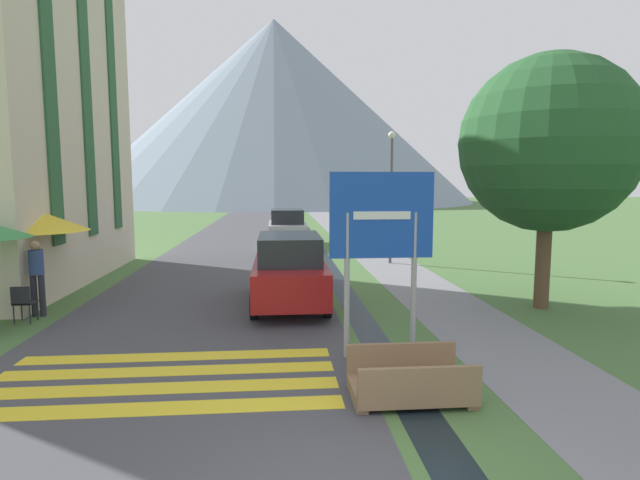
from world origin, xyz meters
TOP-DOWN VIEW (x-y plane):
  - ground_plane at (0.00, 20.00)m, footprint 160.00×160.00m
  - road at (-2.50, 30.00)m, footprint 6.40×60.00m
  - footpath at (3.60, 30.00)m, footprint 2.20×60.00m
  - drainage_channel at (1.20, 30.00)m, footprint 0.60×60.00m
  - crosswalk_marking at (-2.50, 3.52)m, footprint 5.44×2.54m
  - mountain_distant at (-0.98, 80.38)m, footprint 63.99×63.99m
  - road_sign at (1.13, 4.30)m, footprint 1.84×0.11m
  - footbridge at (1.20, 2.54)m, footprint 1.70×1.10m
  - parked_car_near at (-0.40, 8.24)m, footprint 1.87×4.27m
  - parked_car_far at (-0.20, 20.34)m, footprint 1.91×3.93m
  - cafe_chair_far_right at (-6.88, 9.92)m, footprint 0.40×0.40m
  - cafe_chair_near_left at (-6.33, 7.06)m, footprint 0.40×0.40m
  - cafe_umbrella_middle_yellow at (-6.73, 8.86)m, footprint 2.42×2.42m
  - person_standing_terrace at (-6.29, 7.67)m, footprint 0.32×0.32m
  - streetlamp at (3.67, 14.61)m, footprint 0.28×0.28m
  - tree_by_path at (5.88, 7.43)m, footprint 4.28×4.28m

SIDE VIEW (x-z plane):
  - ground_plane at x=0.00m, z-range 0.00..0.00m
  - drainage_channel at x=1.20m, z-range 0.00..0.00m
  - road at x=-2.50m, z-range 0.00..0.01m
  - footpath at x=3.60m, z-range 0.00..0.01m
  - crosswalk_marking at x=-2.50m, z-range 0.00..0.01m
  - footbridge at x=1.20m, z-range -0.10..0.55m
  - cafe_chair_far_right at x=-6.88m, z-range 0.09..0.94m
  - cafe_chair_near_left at x=-6.33m, z-range 0.09..0.94m
  - parked_car_far at x=-0.20m, z-range 0.00..1.82m
  - parked_car_near at x=-0.40m, z-range 0.00..1.82m
  - person_standing_terrace at x=-6.29m, z-range 0.15..1.92m
  - cafe_umbrella_middle_yellow at x=-6.73m, z-range 0.95..3.36m
  - road_sign at x=1.13m, z-range 0.56..3.86m
  - streetlamp at x=3.67m, z-range 0.48..5.53m
  - tree_by_path at x=5.88m, z-range 0.95..7.13m
  - mountain_distant at x=-0.98m, z-range 0.00..29.59m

